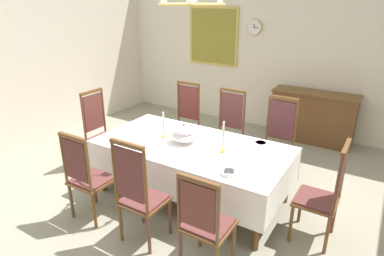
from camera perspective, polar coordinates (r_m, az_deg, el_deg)
ground at (r=4.32m, az=-1.29°, el=-12.88°), size 6.54×6.28×0.04m
back_wall at (r=6.53m, az=14.34°, el=12.95°), size 6.54×0.08×3.05m
left_wall at (r=6.12m, az=-28.91°, el=10.46°), size 0.08×6.28×3.05m
dining_table at (r=4.11m, az=-0.03°, el=-3.76°), size 2.36×1.21×0.74m
tablecloth at (r=4.13m, az=-0.03°, el=-4.28°), size 2.38×1.23×0.44m
chair_south_a at (r=3.94m, az=-17.69°, el=-7.86°), size 0.44×0.42×1.09m
chair_north_a at (r=5.31m, az=-1.29°, el=1.34°), size 0.44×0.42×1.20m
chair_south_b at (r=3.43m, az=-9.10°, el=-11.05°), size 0.44×0.42×1.19m
chair_north_b at (r=4.96m, az=6.21°, el=-0.32°), size 0.44×0.42×1.19m
chair_south_c at (r=3.10m, az=2.21°, el=-15.83°), size 0.44×0.42×1.05m
chair_north_c at (r=4.72m, az=14.49°, el=-2.10°), size 0.44×0.42×1.19m
chair_head_west at (r=5.10m, az=-15.44°, el=-0.42°), size 0.42×0.44×1.19m
chair_head_east at (r=3.68m, az=21.88°, el=-10.40°), size 0.42×0.44×1.14m
soup_tureen at (r=4.09m, az=-1.37°, el=-0.96°), size 0.32×0.32×0.25m
candlestick_west at (r=4.25m, az=-4.92°, el=0.12°), size 0.07×0.07×0.35m
candlestick_east at (r=3.83m, az=5.41°, el=-2.04°), size 0.07×0.07×0.38m
bowl_near_left at (r=3.43m, az=6.40°, el=-7.61°), size 0.17×0.17×0.04m
bowl_near_right at (r=4.54m, az=-0.03°, el=0.13°), size 0.18×0.18×0.05m
bowl_far_left at (r=4.15m, az=11.77°, el=-2.60°), size 0.16×0.16×0.03m
spoon_primary at (r=3.41m, az=8.46°, el=-8.17°), size 0.07×0.17×0.01m
spoon_secondary at (r=4.64m, az=-1.23°, el=0.29°), size 0.06×0.17×0.01m
sideboard at (r=6.26m, az=20.11°, el=1.81°), size 1.44×0.48×0.90m
mounted_clock at (r=6.56m, az=10.74°, el=16.68°), size 0.28×0.06×0.28m
framed_painting at (r=6.96m, az=3.68°, el=15.52°), size 1.08×0.05×1.14m
chandelier at (r=3.72m, az=-0.03°, el=20.74°), size 0.72×0.71×0.66m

